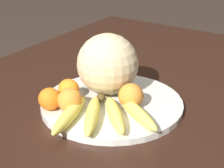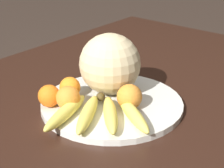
% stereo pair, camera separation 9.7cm
% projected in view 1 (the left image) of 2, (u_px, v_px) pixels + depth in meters
% --- Properties ---
extents(kitchen_table, '(1.65, 1.03, 0.71)m').
position_uv_depth(kitchen_table, '(101.00, 133.00, 1.02)').
color(kitchen_table, black).
rests_on(kitchen_table, ground_plane).
extents(fruit_bowl, '(0.38, 0.38, 0.02)m').
position_uv_depth(fruit_bowl, '(112.00, 104.00, 0.99)').
color(fruit_bowl, silver).
rests_on(fruit_bowl, kitchen_table).
extents(melon, '(0.17, 0.17, 0.17)m').
position_uv_depth(melon, '(108.00, 64.00, 1.01)').
color(melon, beige).
rests_on(melon, fruit_bowl).
extents(banana_bunch, '(0.25, 0.26, 0.03)m').
position_uv_depth(banana_bunch, '(103.00, 114.00, 0.89)').
color(banana_bunch, '#473819').
rests_on(banana_bunch, fruit_bowl).
extents(orange_front_left, '(0.06, 0.06, 0.06)m').
position_uv_depth(orange_front_left, '(70.00, 100.00, 0.93)').
color(orange_front_left, orange).
rests_on(orange_front_left, fruit_bowl).
extents(orange_front_right, '(0.06, 0.06, 0.06)m').
position_uv_depth(orange_front_right, '(131.00, 96.00, 0.95)').
color(orange_front_right, orange).
rests_on(orange_front_right, fruit_bowl).
extents(orange_mid_center, '(0.06, 0.06, 0.06)m').
position_uv_depth(orange_mid_center, '(50.00, 99.00, 0.94)').
color(orange_mid_center, orange).
rests_on(orange_mid_center, fruit_bowl).
extents(orange_back_left, '(0.06, 0.06, 0.06)m').
position_uv_depth(orange_back_left, '(69.00, 89.00, 0.99)').
color(orange_back_left, orange).
rests_on(orange_back_left, fruit_bowl).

